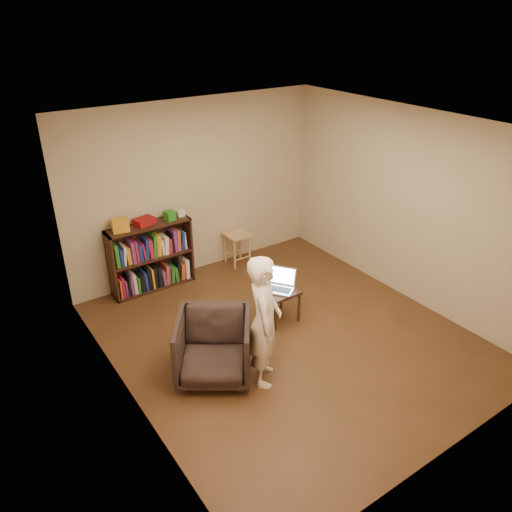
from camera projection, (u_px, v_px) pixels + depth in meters
floor at (287, 337)px, 6.24m from camera, size 4.50×4.50×0.00m
ceiling at (294, 128)px, 5.06m from camera, size 4.50×4.50×0.00m
wall_back at (196, 189)px, 7.31m from camera, size 4.00×0.00×4.00m
wall_left at (121, 295)px, 4.65m from camera, size 0.00×4.50×4.50m
wall_right at (408, 207)px, 6.66m from camera, size 0.00×4.50×4.50m
bookshelf at (151, 260)px, 7.15m from camera, size 1.20×0.30×1.00m
box_yellow at (120, 225)px, 6.64m from camera, size 0.24×0.19×0.18m
red_cloth at (144, 221)px, 6.87m from camera, size 0.31×0.26×0.09m
box_green at (170, 216)px, 7.00m from camera, size 0.15×0.15×0.13m
box_white at (181, 213)px, 7.14m from camera, size 0.11×0.11×0.08m
stool at (237, 239)px, 7.83m from camera, size 0.36×0.36×0.52m
armchair at (214, 347)px, 5.45m from camera, size 1.12×1.13×0.75m
side_table at (279, 295)px, 6.43m from camera, size 0.44×0.44×0.45m
laptop at (281, 284)px, 6.40m from camera, size 0.46×0.47×0.26m
person at (264, 321)px, 5.22m from camera, size 0.61×0.66×1.52m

